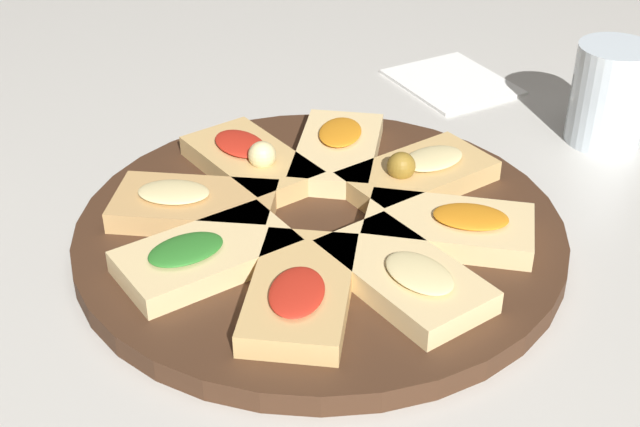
{
  "coord_description": "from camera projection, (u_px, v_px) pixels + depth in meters",
  "views": [
    {
      "loc": [
        -0.58,
        0.24,
        0.43
      ],
      "look_at": [
        0.0,
        0.0,
        0.03
      ],
      "focal_mm": 50.0,
      "sensor_mm": 36.0,
      "label": 1
    }
  ],
  "objects": [
    {
      "name": "water_glass",
      "position": [
        609.0,
        94.0,
        0.89
      ],
      "size": [
        0.08,
        0.08,
        0.1
      ],
      "primitive_type": "cylinder",
      "color": "silver",
      "rests_on": "ground_plane"
    },
    {
      "name": "focaccia_slice_1",
      "position": [
        418.0,
        174.0,
        0.8
      ],
      "size": [
        0.1,
        0.15,
        0.04
      ],
      "color": "tan",
      "rests_on": "serving_board"
    },
    {
      "name": "ground_plane",
      "position": [
        320.0,
        241.0,
        0.77
      ],
      "size": [
        3.0,
        3.0,
        0.0
      ],
      "primitive_type": "plane",
      "color": "beige"
    },
    {
      "name": "focaccia_slice_7",
      "position": [
        405.0,
        275.0,
        0.67
      ],
      "size": [
        0.15,
        0.1,
        0.03
      ],
      "color": "#E5C689",
      "rests_on": "serving_board"
    },
    {
      "name": "napkin_stack",
      "position": [
        452.0,
        81.0,
        1.04
      ],
      "size": [
        0.15,
        0.13,
        0.01
      ],
      "primitive_type": "cube",
      "rotation": [
        0.0,
        0.0,
        0.11
      ],
      "color": "white",
      "rests_on": "ground_plane"
    },
    {
      "name": "focaccia_slice_6",
      "position": [
        300.0,
        292.0,
        0.66
      ],
      "size": [
        0.15,
        0.13,
        0.03
      ],
      "color": "tan",
      "rests_on": "serving_board"
    },
    {
      "name": "focaccia_slice_4",
      "position": [
        193.0,
        205.0,
        0.76
      ],
      "size": [
        0.13,
        0.15,
        0.03
      ],
      "color": "tan",
      "rests_on": "serving_board"
    },
    {
      "name": "focaccia_slice_2",
      "position": [
        338.0,
        151.0,
        0.84
      ],
      "size": [
        0.15,
        0.13,
        0.03
      ],
      "color": "#E5C689",
      "rests_on": "serving_board"
    },
    {
      "name": "focaccia_slice_3",
      "position": [
        251.0,
        161.0,
        0.82
      ],
      "size": [
        0.15,
        0.1,
        0.04
      ],
      "color": "tan",
      "rests_on": "serving_board"
    },
    {
      "name": "focaccia_slice_5",
      "position": [
        205.0,
        255.0,
        0.7
      ],
      "size": [
        0.1,
        0.15,
        0.03
      ],
      "color": "#E5C689",
      "rests_on": "serving_board"
    },
    {
      "name": "serving_board",
      "position": [
        320.0,
        232.0,
        0.76
      ],
      "size": [
        0.41,
        0.41,
        0.02
      ],
      "primitive_type": "cylinder",
      "color": "#422819",
      "rests_on": "ground_plane"
    },
    {
      "name": "focaccia_slice_0",
      "position": [
        450.0,
        227.0,
        0.73
      ],
      "size": [
        0.14,
        0.15,
        0.03
      ],
      "color": "#E5C689",
      "rests_on": "serving_board"
    }
  ]
}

